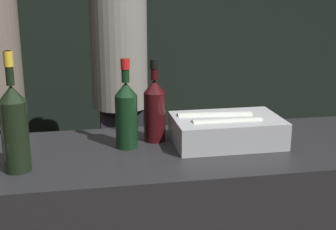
{
  "coord_description": "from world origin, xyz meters",
  "views": [
    {
      "loc": [
        -0.29,
        -1.28,
        1.6
      ],
      "look_at": [
        0.0,
        0.32,
        1.14
      ],
      "focal_mm": 50.0,
      "sensor_mm": 36.0,
      "label": 1
    }
  ],
  "objects_px": {
    "champagne_bottle": "(14,126)",
    "person_in_hoodie": "(120,82)",
    "ice_bin_with_bottles": "(225,129)",
    "red_wine_bottle_burgundy": "(126,112)",
    "red_wine_bottle_black_foil": "(155,108)"
  },
  "relations": [
    {
      "from": "champagne_bottle",
      "to": "red_wine_bottle_black_foil",
      "type": "bearing_deg",
      "value": 24.28
    },
    {
      "from": "champagne_bottle",
      "to": "red_wine_bottle_burgundy",
      "type": "relative_size",
      "value": 1.17
    },
    {
      "from": "red_wine_bottle_black_foil",
      "to": "person_in_hoodie",
      "type": "relative_size",
      "value": 0.18
    },
    {
      "from": "red_wine_bottle_burgundy",
      "to": "person_in_hoodie",
      "type": "bearing_deg",
      "value": 86.33
    },
    {
      "from": "champagne_bottle",
      "to": "person_in_hoodie",
      "type": "distance_m",
      "value": 1.71
    },
    {
      "from": "ice_bin_with_bottles",
      "to": "champagne_bottle",
      "type": "bearing_deg",
      "value": -169.36
    },
    {
      "from": "champagne_bottle",
      "to": "red_wine_bottle_black_foil",
      "type": "xyz_separation_m",
      "value": [
        0.48,
        0.21,
        -0.02
      ]
    },
    {
      "from": "red_wine_bottle_black_foil",
      "to": "red_wine_bottle_burgundy",
      "type": "relative_size",
      "value": 0.96
    },
    {
      "from": "ice_bin_with_bottles",
      "to": "red_wine_bottle_black_foil",
      "type": "relative_size",
      "value": 1.27
    },
    {
      "from": "champagne_bottle",
      "to": "red_wine_bottle_burgundy",
      "type": "bearing_deg",
      "value": 23.56
    },
    {
      "from": "red_wine_bottle_black_foil",
      "to": "red_wine_bottle_burgundy",
      "type": "distance_m",
      "value": 0.12
    },
    {
      "from": "ice_bin_with_bottles",
      "to": "red_wine_bottle_burgundy",
      "type": "relative_size",
      "value": 1.21
    },
    {
      "from": "person_in_hoodie",
      "to": "red_wine_bottle_black_foil",
      "type": "bearing_deg",
      "value": -37.75
    },
    {
      "from": "red_wine_bottle_burgundy",
      "to": "person_in_hoodie",
      "type": "height_order",
      "value": "person_in_hoodie"
    },
    {
      "from": "ice_bin_with_bottles",
      "to": "champagne_bottle",
      "type": "xyz_separation_m",
      "value": [
        -0.73,
        -0.14,
        0.09
      ]
    }
  ]
}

